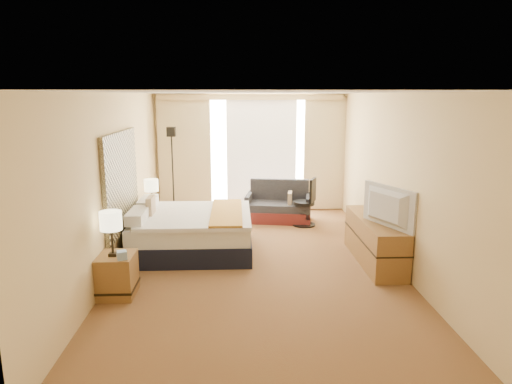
{
  "coord_description": "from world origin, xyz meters",
  "views": [
    {
      "loc": [
        -0.31,
        -6.68,
        2.57
      ],
      "look_at": [
        -0.0,
        0.4,
        1.05
      ],
      "focal_mm": 32.0,
      "sensor_mm": 36.0,
      "label": 1
    }
  ],
  "objects_px": {
    "nightstand_left": "(117,275)",
    "lamp_right": "(151,186)",
    "bed": "(192,231)",
    "media_dresser": "(375,240)",
    "desk_chair": "(307,205)",
    "nightstand_right": "(152,222)",
    "loveseat": "(279,207)",
    "lamp_left": "(111,222)",
    "television": "(383,207)",
    "floor_lamp": "(172,154)"
  },
  "relations": [
    {
      "from": "nightstand_left",
      "to": "lamp_right",
      "type": "height_order",
      "value": "lamp_right"
    },
    {
      "from": "bed",
      "to": "lamp_right",
      "type": "relative_size",
      "value": 3.63
    },
    {
      "from": "bed",
      "to": "lamp_right",
      "type": "distance_m",
      "value": 1.28
    },
    {
      "from": "media_dresser",
      "to": "desk_chair",
      "type": "xyz_separation_m",
      "value": [
        -0.75,
        2.08,
        0.08
      ]
    },
    {
      "from": "nightstand_left",
      "to": "lamp_right",
      "type": "bearing_deg",
      "value": 89.52
    },
    {
      "from": "nightstand_right",
      "to": "loveseat",
      "type": "bearing_deg",
      "value": 23.13
    },
    {
      "from": "nightstand_left",
      "to": "media_dresser",
      "type": "bearing_deg",
      "value": 15.84
    },
    {
      "from": "nightstand_right",
      "to": "media_dresser",
      "type": "height_order",
      "value": "media_dresser"
    },
    {
      "from": "bed",
      "to": "nightstand_left",
      "type": "bearing_deg",
      "value": -115.6
    },
    {
      "from": "lamp_left",
      "to": "television",
      "type": "bearing_deg",
      "value": 9.69
    },
    {
      "from": "media_dresser",
      "to": "floor_lamp",
      "type": "distance_m",
      "value": 4.68
    },
    {
      "from": "bed",
      "to": "lamp_left",
      "type": "bearing_deg",
      "value": -116.01
    },
    {
      "from": "media_dresser",
      "to": "lamp_left",
      "type": "relative_size",
      "value": 3.07
    },
    {
      "from": "nightstand_right",
      "to": "bed",
      "type": "height_order",
      "value": "bed"
    },
    {
      "from": "floor_lamp",
      "to": "lamp_left",
      "type": "xyz_separation_m",
      "value": [
        -0.23,
        -4.03,
        -0.35
      ]
    },
    {
      "from": "bed",
      "to": "television",
      "type": "distance_m",
      "value": 3.11
    },
    {
      "from": "desk_chair",
      "to": "lamp_left",
      "type": "xyz_separation_m",
      "value": [
        -2.98,
        -3.16,
        0.57
      ]
    },
    {
      "from": "loveseat",
      "to": "desk_chair",
      "type": "xyz_separation_m",
      "value": [
        0.52,
        -0.41,
        0.15
      ]
    },
    {
      "from": "loveseat",
      "to": "lamp_right",
      "type": "bearing_deg",
      "value": -147.08
    },
    {
      "from": "nightstand_right",
      "to": "floor_lamp",
      "type": "bearing_deg",
      "value": 82.29
    },
    {
      "from": "media_dresser",
      "to": "floor_lamp",
      "type": "relative_size",
      "value": 0.94
    },
    {
      "from": "media_dresser",
      "to": "bed",
      "type": "height_order",
      "value": "bed"
    },
    {
      "from": "desk_chair",
      "to": "lamp_right",
      "type": "distance_m",
      "value": 3.04
    },
    {
      "from": "media_dresser",
      "to": "desk_chair",
      "type": "height_order",
      "value": "desk_chair"
    },
    {
      "from": "nightstand_left",
      "to": "bed",
      "type": "relative_size",
      "value": 0.28
    },
    {
      "from": "media_dresser",
      "to": "loveseat",
      "type": "height_order",
      "value": "loveseat"
    },
    {
      "from": "media_dresser",
      "to": "desk_chair",
      "type": "relative_size",
      "value": 1.87
    },
    {
      "from": "nightstand_left",
      "to": "media_dresser",
      "type": "xyz_separation_m",
      "value": [
        3.7,
        1.05,
        0.07
      ]
    },
    {
      "from": "nightstand_left",
      "to": "media_dresser",
      "type": "distance_m",
      "value": 3.85
    },
    {
      "from": "media_dresser",
      "to": "lamp_right",
      "type": "distance_m",
      "value": 4.0
    },
    {
      "from": "nightstand_right",
      "to": "floor_lamp",
      "type": "relative_size",
      "value": 0.29
    },
    {
      "from": "nightstand_right",
      "to": "loveseat",
      "type": "relative_size",
      "value": 0.38
    },
    {
      "from": "floor_lamp",
      "to": "nightstand_left",
      "type": "bearing_deg",
      "value": -92.91
    },
    {
      "from": "desk_chair",
      "to": "lamp_right",
      "type": "xyz_separation_m",
      "value": [
        -2.93,
        -0.64,
        0.53
      ]
    },
    {
      "from": "television",
      "to": "nightstand_left",
      "type": "bearing_deg",
      "value": 75.72
    },
    {
      "from": "desk_chair",
      "to": "lamp_left",
      "type": "height_order",
      "value": "lamp_left"
    },
    {
      "from": "nightstand_right",
      "to": "bed",
      "type": "relative_size",
      "value": 0.28
    },
    {
      "from": "lamp_left",
      "to": "desk_chair",
      "type": "bearing_deg",
      "value": 46.68
    },
    {
      "from": "loveseat",
      "to": "media_dresser",
      "type": "bearing_deg",
      "value": -53.48
    },
    {
      "from": "lamp_left",
      "to": "television",
      "type": "relative_size",
      "value": 0.57
    },
    {
      "from": "desk_chair",
      "to": "lamp_right",
      "type": "relative_size",
      "value": 1.81
    },
    {
      "from": "nightstand_left",
      "to": "television",
      "type": "distance_m",
      "value": 3.77
    },
    {
      "from": "lamp_left",
      "to": "lamp_right",
      "type": "distance_m",
      "value": 2.52
    },
    {
      "from": "media_dresser",
      "to": "lamp_left",
      "type": "xyz_separation_m",
      "value": [
        -3.73,
        -1.08,
        0.65
      ]
    },
    {
      "from": "nightstand_left",
      "to": "television",
      "type": "relative_size",
      "value": 0.53
    },
    {
      "from": "nightstand_left",
      "to": "loveseat",
      "type": "xyz_separation_m",
      "value": [
        2.43,
        3.54,
        -0.0
      ]
    },
    {
      "from": "nightstand_right",
      "to": "media_dresser",
      "type": "relative_size",
      "value": 0.31
    },
    {
      "from": "desk_chair",
      "to": "television",
      "type": "distance_m",
      "value": 2.69
    },
    {
      "from": "lamp_right",
      "to": "desk_chair",
      "type": "bearing_deg",
      "value": 12.26
    },
    {
      "from": "desk_chair",
      "to": "nightstand_right",
      "type": "bearing_deg",
      "value": -145.03
    }
  ]
}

